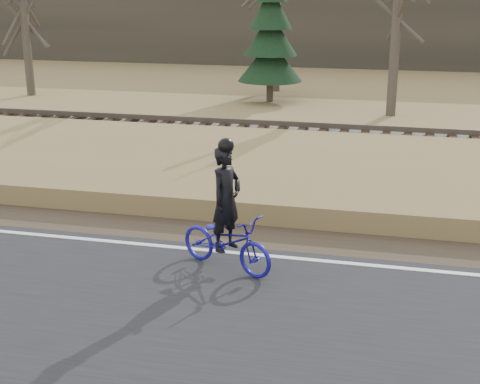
# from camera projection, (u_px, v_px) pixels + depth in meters

# --- Properties ---
(ground) EXTENTS (120.00, 120.00, 0.00)m
(ground) POSITION_uv_depth(u_px,v_px,m) (445.00, 281.00, 10.82)
(ground) COLOR olive
(ground) RESTS_ON ground
(road) EXTENTS (120.00, 6.00, 0.06)m
(road) POSITION_uv_depth(u_px,v_px,m) (456.00, 360.00, 8.49)
(road) COLOR black
(road) RESTS_ON ground
(edge_line) EXTENTS (120.00, 0.12, 0.01)m
(edge_line) POSITION_uv_depth(u_px,v_px,m) (445.00, 272.00, 10.99)
(edge_line) COLOR silver
(edge_line) RESTS_ON road
(shoulder) EXTENTS (120.00, 1.60, 0.04)m
(shoulder) POSITION_uv_depth(u_px,v_px,m) (442.00, 252.00, 11.93)
(shoulder) COLOR #473A2B
(shoulder) RESTS_ON ground
(embankment) EXTENTS (120.00, 5.00, 0.44)m
(embankment) POSITION_uv_depth(u_px,v_px,m) (436.00, 192.00, 14.66)
(embankment) COLOR olive
(embankment) RESTS_ON ground
(ballast) EXTENTS (120.00, 3.00, 0.45)m
(ballast) POSITION_uv_depth(u_px,v_px,m) (430.00, 152.00, 18.18)
(ballast) COLOR slate
(ballast) RESTS_ON ground
(railroad) EXTENTS (120.00, 2.40, 0.29)m
(railroad) POSITION_uv_depth(u_px,v_px,m) (431.00, 141.00, 18.09)
(railroad) COLOR black
(railroad) RESTS_ON ballast
(treeline_backdrop) EXTENTS (120.00, 4.00, 6.00)m
(treeline_backdrop) POSITION_uv_depth(u_px,v_px,m) (421.00, 13.00, 37.78)
(treeline_backdrop) COLOR #383328
(treeline_backdrop) RESTS_ON ground
(cyclist) EXTENTS (1.92, 1.33, 2.22)m
(cyclist) POSITION_uv_depth(u_px,v_px,m) (226.00, 228.00, 10.95)
(cyclist) COLOR #17148C
(cyclist) RESTS_ON road
(bare_tree_far_left) EXTENTS (0.36, 0.36, 6.62)m
(bare_tree_far_left) POSITION_uv_depth(u_px,v_px,m) (24.00, 16.00, 27.84)
(bare_tree_far_left) COLOR #4A4136
(bare_tree_far_left) RESTS_ON ground
(bare_tree_near_left) EXTENTS (0.36, 0.36, 6.70)m
(bare_tree_near_left) POSITION_uv_depth(u_px,v_px,m) (397.00, 21.00, 23.39)
(bare_tree_near_left) COLOR #4A4136
(bare_tree_near_left) RESTS_ON ground
(conifer) EXTENTS (2.60, 2.60, 5.54)m
(conifer) POSITION_uv_depth(u_px,v_px,m) (271.00, 36.00, 26.47)
(conifer) COLOR #4A4136
(conifer) RESTS_ON ground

